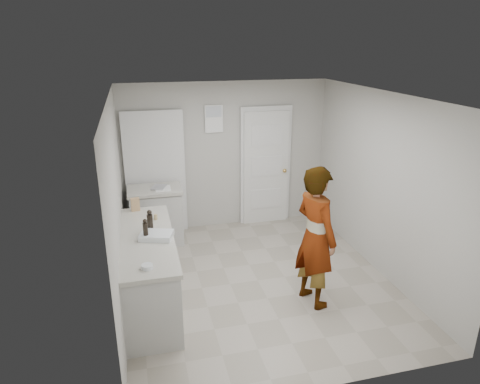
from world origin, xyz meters
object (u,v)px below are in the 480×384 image
object	(u,v)px
oil_cruet_b	(146,230)
egg_bowl	(147,267)
person	(315,237)
cake_mix_box	(135,204)
oil_cruet_a	(150,221)
spice_jar	(156,217)
baking_dish	(156,236)

from	to	relation	value
oil_cruet_b	egg_bowl	bearing A→B (deg)	-91.64
person	cake_mix_box	bearing A→B (deg)	42.12
cake_mix_box	oil_cruet_a	size ratio (longest dim) A/B	0.66
spice_jar	oil_cruet_b	world-z (taller)	oil_cruet_b
baking_dish	oil_cruet_b	bearing A→B (deg)	-168.25
oil_cruet_a	baking_dish	xyz separation A→B (m)	(0.06, -0.20, -0.10)
cake_mix_box	oil_cruet_b	size ratio (longest dim) A/B	0.70
oil_cruet_b	cake_mix_box	bearing A→B (deg)	95.99
person	cake_mix_box	xyz separation A→B (m)	(-2.08, 1.29, 0.13)
person	spice_jar	world-z (taller)	person
baking_dish	egg_bowl	xyz separation A→B (m)	(-0.14, -0.70, -0.01)
oil_cruet_a	baking_dish	bearing A→B (deg)	-74.02
cake_mix_box	egg_bowl	bearing A→B (deg)	-95.46
spice_jar	oil_cruet_b	size ratio (longest dim) A/B	0.27
cake_mix_box	oil_cruet_b	xyz separation A→B (m)	(0.10, -0.96, 0.03)
person	cake_mix_box	distance (m)	2.45
oil_cruet_b	oil_cruet_a	bearing A→B (deg)	74.62
person	oil_cruet_a	bearing A→B (deg)	57.64
oil_cruet_a	baking_dish	world-z (taller)	oil_cruet_a
oil_cruet_a	person	bearing A→B (deg)	-16.29
person	spice_jar	size ratio (longest dim) A/B	24.90
spice_jar	oil_cruet_a	world-z (taller)	oil_cruet_a
oil_cruet_a	egg_bowl	bearing A→B (deg)	-95.17
cake_mix_box	spice_jar	distance (m)	0.45
spice_jar	oil_cruet_a	xyz separation A→B (m)	(-0.08, -0.36, 0.10)
cake_mix_box	baking_dish	world-z (taller)	cake_mix_box
person	oil_cruet_a	xyz separation A→B (m)	(-1.92, 0.56, 0.17)
oil_cruet_a	oil_cruet_b	bearing A→B (deg)	-105.38
cake_mix_box	spice_jar	bearing A→B (deg)	-64.86
person	oil_cruet_b	size ratio (longest dim) A/B	6.67
oil_cruet_a	oil_cruet_b	xyz separation A→B (m)	(-0.06, -0.23, -0.01)
person	spice_jar	distance (m)	2.05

